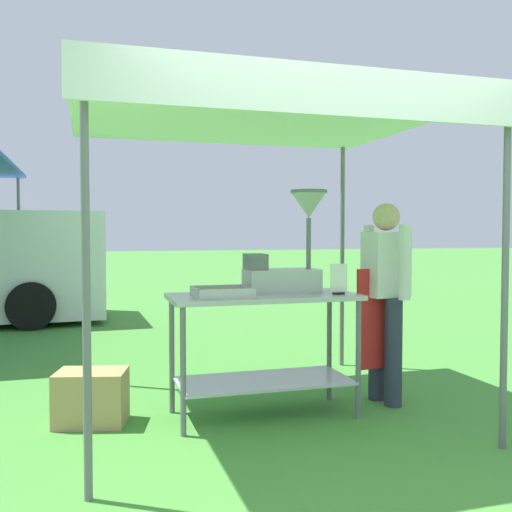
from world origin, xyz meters
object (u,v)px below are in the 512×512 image
donut_fryer (289,254)px  supply_crate (91,397)px  donut_cart (264,327)px  vendor (385,291)px  donut_tray (221,294)px  stall_canopy (260,121)px  menu_sign (339,281)px

donut_fryer → supply_crate: (-1.47, 0.10, -1.02)m
donut_cart → supply_crate: size_ratio=2.51×
donut_fryer → vendor: (0.81, -0.03, -0.31)m
supply_crate → donut_cart: bearing=-8.1°
donut_tray → vendor: (1.38, 0.13, -0.03)m
donut_cart → supply_crate: (-1.24, 0.18, -0.48)m
donut_fryer → supply_crate: bearing=176.2°
donut_fryer → vendor: bearing=-2.3°
stall_canopy → supply_crate: 2.38m
donut_cart → donut_tray: (-0.34, -0.09, 0.27)m
menu_sign → vendor: (0.50, 0.21, -0.11)m
supply_crate → donut_fryer: bearing=-3.8°
donut_tray → menu_sign: bearing=-5.0°
donut_tray → vendor: bearing=5.5°
stall_canopy → supply_crate: size_ratio=4.91×
stall_canopy → supply_crate: (-1.24, 0.08, -2.02)m
donut_tray → donut_fryer: donut_fryer is taller
stall_canopy → donut_tray: bearing=-151.9°
donut_fryer → vendor: size_ratio=0.49×
donut_tray → supply_crate: donut_tray is taller
supply_crate → stall_canopy: bearing=-3.7°
donut_cart → supply_crate: bearing=171.9°
donut_cart → donut_fryer: donut_fryer is taller
menu_sign → vendor: 0.55m
vendor → donut_cart: bearing=-177.4°
donut_tray → supply_crate: size_ratio=0.73×
supply_crate → donut_tray: bearing=-16.4°
menu_sign → supply_crate: menu_sign is taller
donut_cart → supply_crate: donut_cart is taller
stall_canopy → vendor: (1.04, -0.05, -1.31)m
donut_tray → supply_crate: 1.20m
menu_sign → supply_crate: (-1.78, 0.34, -0.82)m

